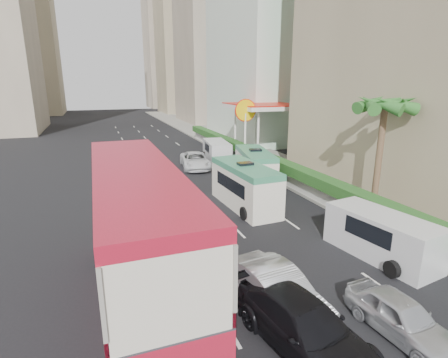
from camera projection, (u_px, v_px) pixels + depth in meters
name	position (u px, v px, depth m)	size (l,w,h in m)	color
ground_plane	(292.00, 275.00, 14.34)	(200.00, 200.00, 0.00)	black
double_decker_bus	(139.00, 240.00, 11.67)	(2.50, 11.00, 5.06)	#B1162C
car_silver_lane_a	(275.00, 311.00, 12.09)	(1.64, 4.69, 1.55)	silver
car_silver_lane_b	(398.00, 334.00, 10.98)	(1.50, 3.72, 1.27)	silver
car_black	(302.00, 347.00, 10.41)	(2.09, 5.15, 1.49)	black
van_asset	(195.00, 168.00, 32.35)	(2.39, 5.18, 1.44)	silver
minibus_near	(245.00, 186.00, 21.93)	(2.05, 6.16, 2.73)	silver
minibus_far	(255.00, 168.00, 26.82)	(1.98, 5.95, 2.64)	silver
panel_van_near	(381.00, 236.00, 15.64)	(2.00, 4.99, 2.00)	silver
panel_van_far	(217.00, 151.00, 35.12)	(1.99, 4.97, 1.99)	silver
sidewalk	(246.00, 151.00, 39.93)	(6.00, 120.00, 0.18)	#99968C
kerb_wall	(269.00, 170.00, 28.89)	(0.30, 44.00, 1.00)	silver
hedge	(270.00, 160.00, 28.67)	(1.10, 44.00, 0.70)	#2D6626
palm_tree	(379.00, 161.00, 19.67)	(0.36, 0.36, 6.40)	brown
shell_station	(263.00, 130.00, 37.75)	(6.50, 8.00, 5.50)	silver
tower_far_a	(186.00, 24.00, 88.34)	(14.00, 14.00, 44.00)	tan
tower_far_b	(169.00, 42.00, 108.77)	(14.00, 14.00, 40.00)	tan
tower_left_b	(16.00, 15.00, 82.28)	(16.00, 16.00, 46.00)	tan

